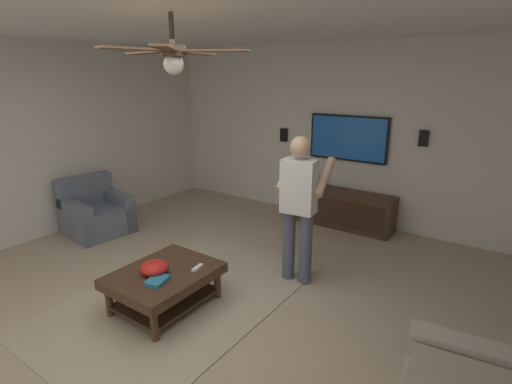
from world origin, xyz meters
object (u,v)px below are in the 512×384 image
person_standing (299,202)px  armchair (96,214)px  bowl (154,268)px  ceiling_fan (173,54)px  book (157,280)px  vase_round (313,179)px  remote_white (198,268)px  wall_speaker_left (424,138)px  wall_speaker_right (284,135)px  coffee_table (165,280)px  tv (348,138)px  media_console (337,208)px

person_standing → armchair: bearing=91.7°
bowl → ceiling_fan: size_ratio=0.23×
book → vase_round: vase_round is taller
remote_white → wall_speaker_left: wall_speaker_left is taller
remote_white → ceiling_fan: bearing=10.3°
wall_speaker_right → wall_speaker_left: bearing=-90.0°
vase_round → ceiling_fan: 3.59m
armchair → vase_round: (2.35, -2.34, 0.38)m
coffee_table → bowl: size_ratio=3.68×
bowl → coffee_table: bearing=-22.8°
tv → wall_speaker_right: size_ratio=5.56×
wall_speaker_left → book: bearing=157.8°
bowl → book: bowl is taller
bowl → wall_speaker_right: wall_speaker_right is taller
tv → bowl: 3.56m
armchair → person_standing: person_standing is taller
book → wall_speaker_right: size_ratio=1.00×
vase_round → remote_white: bearing=-176.0°
wall_speaker_left → media_console: bearing=103.3°
coffee_table → remote_white: remote_white is taller
person_standing → tv: bearing=2.0°
armchair → book: (-0.95, -2.42, 0.14)m
media_console → book: size_ratio=7.73×
remote_white → vase_round: 2.91m
media_console → remote_white: (-2.87, 0.24, 0.14)m
tv → wall_speaker_left: 1.08m
wall_speaker_right → ceiling_fan: bearing=-163.7°
book → remote_white: bearing=-31.0°
coffee_table → bowl: bearing=157.2°
media_console → remote_white: bearing=-4.9°
person_standing → bowl: 1.63m
tv → vase_round: size_ratio=5.56×
vase_round → ceiling_fan: ceiling_fan is taller
coffee_table → tv: 3.52m
bowl → vase_round: (3.20, -0.07, 0.20)m
armchair → vase_round: armchair is taller
armchair → media_console: 3.63m
wall_speaker_left → coffee_table: bearing=155.1°
tv → wall_speaker_left: size_ratio=5.56×
coffee_table → person_standing: bearing=-33.3°
vase_round → media_console: bearing=-93.2°
tv → vase_round: 0.83m
coffee_table → remote_white: size_ratio=6.67×
bowl → wall_speaker_left: (3.43, -1.59, 0.96)m
media_console → bowl: 3.22m
ceiling_fan → wall_speaker_left: bearing=-20.1°
tv → ceiling_fan: size_ratio=1.02×
wall_speaker_right → tv: bearing=-90.7°
vase_round → wall_speaker_left: wall_speaker_left is taller
person_standing → wall_speaker_left: bearing=-26.3°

